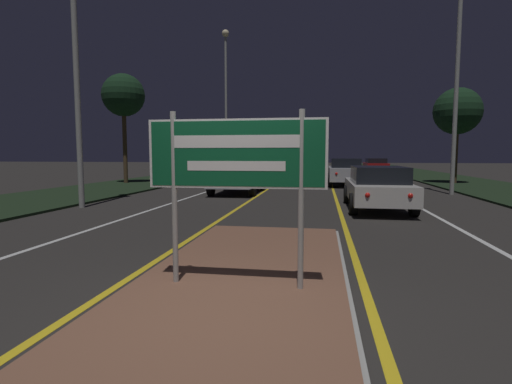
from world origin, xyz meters
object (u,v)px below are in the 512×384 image
(car_receding_0, at_px, (377,187))
(car_receding_2, at_px, (376,166))
(car_approaching_0, at_px, (239,175))
(streetlight_left_near, at_px, (74,5))
(car_receding_1, at_px, (345,171))
(streetlight_left_far, at_px, (226,84))
(highway_sign, at_px, (236,162))
(streetlight_right_near, at_px, (458,57))

(car_receding_0, distance_m, car_receding_2, 23.43)
(car_approaching_0, bearing_deg, streetlight_left_near, -125.19)
(streetlight_left_near, xyz_separation_m, car_receding_1, (8.95, 10.90, -5.56))
(streetlight_left_near, xyz_separation_m, streetlight_left_far, (0.30, 18.77, 0.78))
(streetlight_left_far, relative_size, car_receding_1, 2.33)
(highway_sign, bearing_deg, car_receding_0, 71.30)
(car_receding_1, relative_size, car_receding_2, 1.16)
(streetlight_right_near, bearing_deg, streetlight_left_far, 136.44)
(streetlight_left_near, relative_size, car_receding_0, 2.31)
(highway_sign, bearing_deg, streetlight_right_near, 64.02)
(streetlight_left_far, distance_m, car_receding_0, 20.86)
(streetlight_right_near, xyz_separation_m, car_receding_1, (-4.28, 4.43, -4.99))
(streetlight_left_near, bearing_deg, car_receding_2, 63.16)
(streetlight_left_near, height_order, streetlight_right_near, streetlight_left_near)
(car_receding_0, height_order, car_receding_2, car_receding_2)
(highway_sign, distance_m, streetlight_left_near, 10.77)
(car_approaching_0, bearing_deg, streetlight_right_near, 4.80)
(streetlight_right_near, relative_size, car_receding_1, 2.00)
(car_receding_2, bearing_deg, highway_sign, -100.26)
(highway_sign, relative_size, streetlight_left_near, 0.21)
(streetlight_left_far, xyz_separation_m, car_receding_0, (9.12, -17.63, -6.42))
(highway_sign, relative_size, streetlight_right_near, 0.23)
(car_receding_2, height_order, car_approaching_0, car_approaching_0)
(car_receding_1, distance_m, car_receding_2, 13.91)
(streetlight_left_far, relative_size, car_receding_0, 2.44)
(car_receding_2, bearing_deg, car_approaching_0, -114.01)
(car_approaching_0, bearing_deg, highway_sign, -78.31)
(car_receding_2, bearing_deg, streetlight_left_far, -154.99)
(streetlight_left_near, xyz_separation_m, car_receding_0, (9.42, 1.14, -5.64))
(car_receding_1, relative_size, car_approaching_0, 1.07)
(streetlight_left_near, bearing_deg, streetlight_left_far, 89.08)
(highway_sign, bearing_deg, car_receding_2, 79.74)
(highway_sign, relative_size, car_receding_1, 0.46)
(car_receding_0, relative_size, car_receding_2, 1.10)
(car_receding_0, relative_size, car_approaching_0, 1.02)
(highway_sign, height_order, streetlight_left_near, streetlight_left_near)
(streetlight_left_far, bearing_deg, car_receding_0, -62.66)
(streetlight_left_far, bearing_deg, streetlight_right_near, -43.56)
(streetlight_left_near, distance_m, car_approaching_0, 8.91)
(streetlight_left_near, bearing_deg, car_approaching_0, 54.81)
(car_receding_1, height_order, car_approaching_0, car_approaching_0)
(highway_sign, bearing_deg, streetlight_left_near, 133.42)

